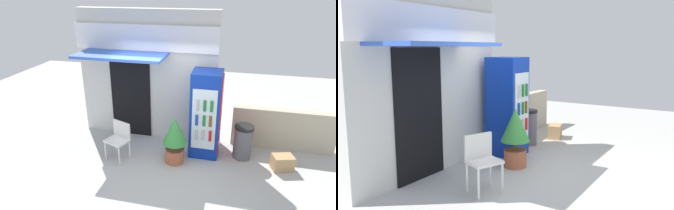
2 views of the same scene
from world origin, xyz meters
TOP-DOWN VIEW (x-y plane):
  - ground at (0.00, 0.00)m, footprint 16.00×16.00m
  - storefront_building at (-0.69, 1.61)m, footprint 3.43×1.25m
  - drink_cooler at (0.87, 1.01)m, footprint 0.67×0.72m
  - plastic_chair at (-0.96, 0.33)m, footprint 0.58×0.53m
  - potted_plant_near_shop at (0.28, 0.48)m, footprint 0.54×0.54m
  - trash_bin at (1.74, 1.02)m, footprint 0.43×0.43m
  - stone_boundary_wall at (2.64, 1.67)m, footprint 2.35×0.23m
  - cardboard_box at (2.58, 0.73)m, footprint 0.49×0.40m

SIDE VIEW (x-z plane):
  - ground at x=0.00m, z-range 0.00..0.00m
  - cardboard_box at x=2.58m, z-range 0.00..0.33m
  - trash_bin at x=1.74m, z-range 0.00..0.80m
  - stone_boundary_wall at x=2.64m, z-range 0.00..0.99m
  - plastic_chair at x=-0.96m, z-range 0.09..0.97m
  - potted_plant_near_shop at x=0.28m, z-range 0.09..1.18m
  - drink_cooler at x=0.87m, z-range 0.00..1.99m
  - storefront_building at x=-0.69m, z-range 0.06..3.24m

